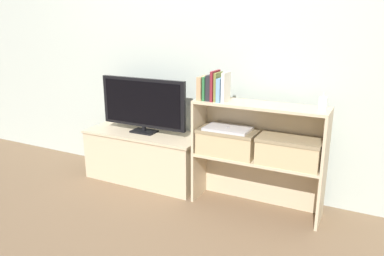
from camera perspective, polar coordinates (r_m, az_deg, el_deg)
name	(u,v)px	position (r m, az deg, el deg)	size (l,w,h in m)	color
ground_plane	(184,200)	(3.09, -1.16, -10.92)	(16.00, 16.00, 0.00)	brown
wall_back	(209,46)	(3.16, 2.60, 12.37)	(10.00, 0.05, 2.40)	#B2BCB2
tv_stand	(145,156)	(3.41, -7.18, -4.27)	(1.07, 0.43, 0.45)	#CCB793
tv	(143,104)	(3.27, -7.49, 3.68)	(0.82, 0.14, 0.48)	black
bookshelf_lower_tier	(258,174)	(2.96, 10.08, -6.90)	(0.98, 0.27, 0.41)	#CCB793
bookshelf_upper_tier	(261,122)	(2.82, 10.49, 0.86)	(0.98, 0.27, 0.42)	#CCB793
book_tan	(203,88)	(2.84, 1.61, 6.15)	(0.04, 0.14, 0.18)	tan
book_forest	(207,88)	(2.83, 2.25, 6.11)	(0.02, 0.13, 0.18)	#286638
book_charcoal	(211,87)	(2.81, 2.88, 6.19)	(0.04, 0.12, 0.19)	#232328
book_maroon	(215,86)	(2.80, 3.54, 6.45)	(0.02, 0.15, 0.22)	maroon
book_olive	(218,87)	(2.79, 3.97, 6.30)	(0.02, 0.13, 0.21)	olive
book_skyblue	(222,89)	(2.78, 4.54, 5.87)	(0.03, 0.15, 0.17)	#709ECC
book_ivory	(226,87)	(2.76, 5.17, 6.25)	(0.02, 0.13, 0.22)	silver
baby_monitor	(323,104)	(2.64, 19.31, 3.53)	(0.05, 0.03, 0.12)	white
storage_basket_left	(228,141)	(2.88, 5.44, -1.96)	(0.45, 0.24, 0.20)	tan
storage_basket_right	(289,150)	(2.75, 14.58, -3.28)	(0.45, 0.24, 0.20)	tan
laptop	(228,129)	(2.85, 5.50, -0.08)	(0.34, 0.22, 0.02)	#BCBCC1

